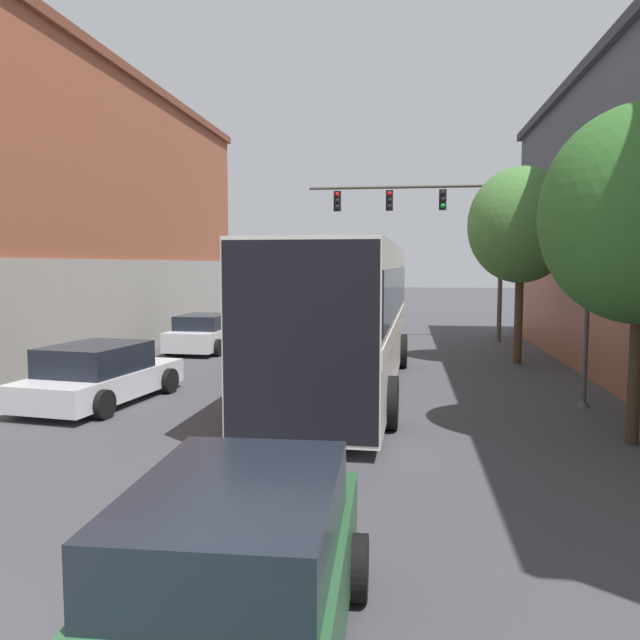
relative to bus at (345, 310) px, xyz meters
The scene contains 8 objects.
lane_center_line 2.33m from the bus, 150.41° to the left, with size 0.14×39.39×0.01m.
bus is the anchor object (origin of this frame).
hatchback_foreground 10.87m from the bus, 88.92° to the right, with size 1.96×4.41×1.46m.
parked_car_left_near 8.34m from the bus, 131.88° to the left, with size 2.09×4.01×1.30m.
parked_car_left_mid 5.80m from the bus, 157.33° to the right, with size 2.49×4.38×1.32m.
traffic_signal_gantry 10.99m from the bus, 75.71° to the left, with size 7.68×0.36×6.40m.
street_lamp 5.45m from the bus, 12.02° to the right, with size 0.33×0.33×4.53m.
street_tree_far 7.19m from the bus, 43.99° to the left, with size 3.19×2.87×6.00m.
Camera 1 is at (2.51, -1.88, 3.07)m, focal length 35.00 mm.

